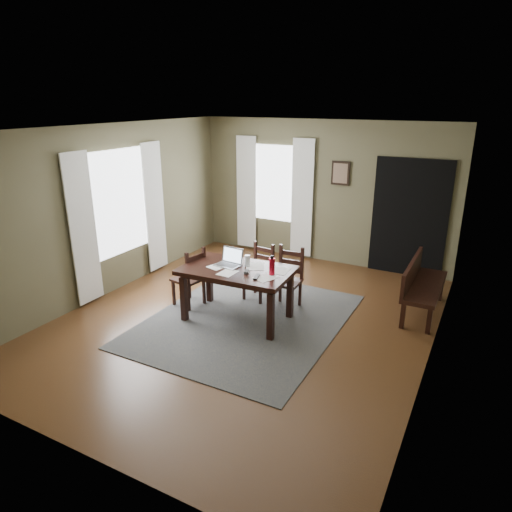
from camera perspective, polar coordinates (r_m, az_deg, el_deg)
The scene contains 26 objects.
ground at distance 6.71m, azimuth -1.21°, elevation -8.07°, with size 5.00×6.00×0.01m.
room_shell at distance 6.10m, azimuth -1.33°, elevation 7.21°, with size 5.02×6.02×2.71m.
rug at distance 6.70m, azimuth -1.21°, elevation -7.99°, with size 2.60×3.20×0.01m.
dining_table at distance 6.47m, azimuth -2.39°, elevation -2.37°, with size 1.61×1.02×0.78m.
chair_end at distance 7.04m, azimuth -8.20°, elevation -2.75°, with size 0.48×0.48×0.93m.
chair_back_left at distance 7.25m, azimuth 0.43°, elevation -2.07°, with size 0.43×0.43×0.89m.
chair_back_right at distance 6.94m, azimuth 3.97°, elevation -2.89°, with size 0.42×0.43×0.94m.
bench at distance 7.17m, azimuth 19.85°, elevation -3.10°, with size 0.46×1.44×0.82m.
laptop at distance 6.56m, azimuth -3.29°, elevation -0.59°, with size 0.38×0.31×0.24m.
computer_mouse at distance 6.26m, azimuth -1.21°, elevation -2.00°, with size 0.06×0.10×0.03m, color #3F3F42.
tv_remote at distance 6.11m, azimuth 0.07°, elevation -2.61°, with size 0.05×0.19×0.02m, color black.
drinking_glass at distance 6.49m, azimuth -1.08°, elevation -0.60°, with size 0.07×0.07×0.17m, color silver.
water_bottle at distance 6.16m, azimuth 2.00°, elevation -1.26°, with size 0.10×0.10×0.28m.
paper_a at distance 6.54m, azimuth -4.71°, elevation -1.27°, with size 0.22×0.29×0.00m, color white.
paper_b at distance 6.10m, azimuth 1.22°, elevation -2.73°, with size 0.23×0.30×0.00m, color white.
paper_c at distance 6.51m, azimuth -0.13°, elevation -1.29°, with size 0.25×0.33×0.00m, color white.
paper_d at distance 6.35m, azimuth 3.05°, elevation -1.87°, with size 0.23×0.30×0.00m, color white.
paper_e at distance 6.28m, azimuth -3.57°, elevation -2.11°, with size 0.21×0.28×0.00m, color white.
window_left at distance 7.80m, azimuth -16.73°, elevation 6.41°, with size 0.01×1.30×1.70m.
window_back at distance 9.20m, azimuth 2.29°, elevation 9.07°, with size 1.00×0.01×1.50m.
curtain_left_near at distance 7.29m, azimuth -20.82°, elevation 3.08°, with size 0.03×0.48×2.30m.
curtain_left_far at distance 8.42m, azimuth -12.56°, elevation 5.93°, with size 0.03×0.48×2.30m.
curtain_back_left at distance 9.51m, azimuth -1.21°, elevation 7.87°, with size 0.44×0.03×2.30m.
curtain_back_right at distance 8.98m, azimuth 5.78°, elevation 7.11°, with size 0.44×0.03×2.30m.
framed_picture at distance 8.66m, azimuth 10.51°, elevation 10.14°, with size 0.34×0.03×0.44m.
doorway_back at distance 8.51m, azimuth 18.59°, elevation 4.48°, with size 1.30×0.03×2.10m.
Camera 1 is at (2.91, -5.20, 3.07)m, focal length 32.00 mm.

